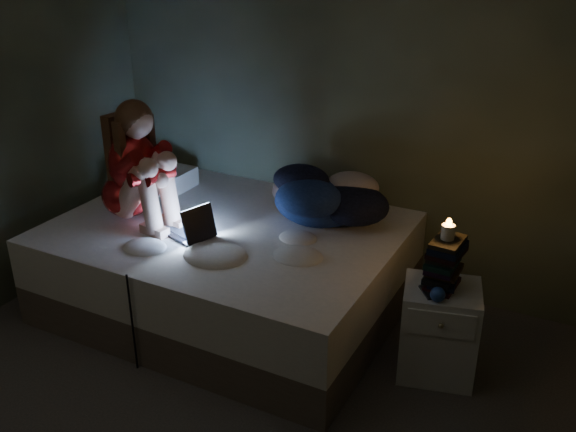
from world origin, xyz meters
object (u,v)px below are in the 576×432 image
Objects in this scene: nightstand at (438,331)px; bed at (229,267)px; phone at (427,290)px; woman at (125,160)px; laptop at (185,217)px; candle at (448,233)px.

bed is at bearing 163.31° from nightstand.
phone is (-0.07, -0.07, 0.28)m from nightstand.
nightstand is at bearing 12.90° from woman.
woman is at bearing 169.27° from nightstand.
laptop is 0.59× the size of nightstand.
phone is at bearing -5.10° from bed.
nightstand is (1.41, -0.05, -0.02)m from bed.
phone is (1.96, 0.07, -0.44)m from woman.
candle is 0.33m from phone.
woman reaches higher than nightstand.
candle is (2.02, 0.15, -0.13)m from woman.
phone is at bearing 21.39° from laptop.
bed is 3.92× the size of nightstand.
laptop is at bearing -173.45° from candle.
nightstand is at bearing -2.15° from bed.
laptop is 4.05× the size of candle.
candle is at bearing 13.39° from woman.
phone is (1.50, 0.10, -0.15)m from laptop.
phone is at bearing -125.67° from candle.
bed is 0.95m from woman.
woman reaches higher than laptop.
woman reaches higher than bed.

